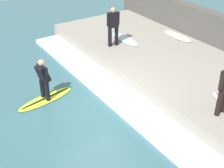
# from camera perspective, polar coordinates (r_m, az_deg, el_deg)

# --- Properties ---
(ground_plane) EXTENTS (28.00, 28.00, 0.00)m
(ground_plane) POSITION_cam_1_polar(r_m,az_deg,el_deg) (10.08, -2.57, -4.29)
(ground_plane) COLOR #335B66
(concrete_ledge) EXTENTS (4.40, 12.91, 0.54)m
(concrete_ledge) POSITION_cam_1_polar(r_m,az_deg,el_deg) (11.91, 12.49, 2.41)
(concrete_ledge) COLOR gray
(concrete_ledge) RESTS_ON ground_plane
(wave_foam_crest) EXTENTS (1.10, 12.26, 0.14)m
(wave_foam_crest) POSITION_cam_1_polar(r_m,az_deg,el_deg) (10.44, 1.53, -2.46)
(wave_foam_crest) COLOR silver
(wave_foam_crest) RESTS_ON ground_plane
(surfboard_riding) EXTENTS (2.13, 0.93, 0.07)m
(surfboard_riding) POSITION_cam_1_polar(r_m,az_deg,el_deg) (10.66, -11.98, -2.66)
(surfboard_riding) COLOR #BFE02D
(surfboard_riding) RESTS_ON ground_plane
(surfer_riding) EXTENTS (0.44, 0.59, 1.43)m
(surfer_riding) POSITION_cam_1_polar(r_m,az_deg,el_deg) (10.24, -12.47, 1.20)
(surfer_riding) COLOR black
(surfer_riding) RESTS_ON surfboard_riding
(surfer_waiting_far) EXTENTS (0.55, 0.31, 1.61)m
(surfer_waiting_far) POSITION_cam_1_polar(r_m,az_deg,el_deg) (12.71, 0.22, 10.82)
(surfer_waiting_far) COLOR black
(surfer_waiting_far) RESTS_ON concrete_ledge
(surfboard_waiting_far) EXTENTS (0.60, 1.79, 0.06)m
(surfboard_waiting_far) POSITION_cam_1_polar(r_m,az_deg,el_deg) (13.62, 2.38, 8.23)
(surfboard_waiting_far) COLOR silver
(surfboard_waiting_far) RESTS_ON concrete_ledge
(surfboard_spare) EXTENTS (0.54, 1.63, 0.06)m
(surfboard_spare) POSITION_cam_1_polar(r_m,az_deg,el_deg) (14.22, 11.86, 8.59)
(surfboard_spare) COLOR beige
(surfboard_spare) RESTS_ON concrete_ledge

